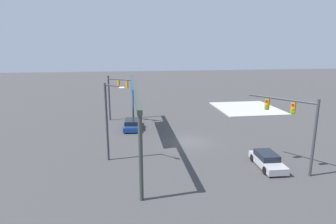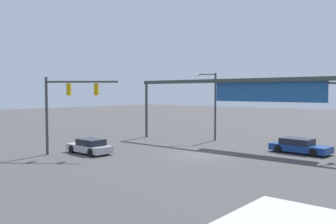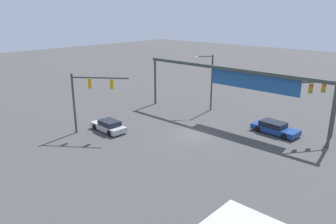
{
  "view_description": "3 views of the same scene",
  "coord_description": "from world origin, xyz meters",
  "px_view_note": "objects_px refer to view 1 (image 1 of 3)",
  "views": [
    {
      "loc": [
        -28.65,
        6.5,
        10.22
      ],
      "look_at": [
        -0.84,
        2.5,
        3.57
      ],
      "focal_mm": 30.57,
      "sensor_mm": 36.0,
      "label": 1
    },
    {
      "loc": [
        16.81,
        -23.96,
        5.06
      ],
      "look_at": [
        -1.87,
        -1.61,
        3.45
      ],
      "focal_mm": 39.26,
      "sensor_mm": 36.0,
      "label": 2
    },
    {
      "loc": [
        19.01,
        -24.61,
        12.08
      ],
      "look_at": [
        -1.77,
        -1.94,
        2.52
      ],
      "focal_mm": 34.7,
      "sensor_mm": 36.0,
      "label": 3
    }
  ],
  "objects_px": {
    "traffic_signal_opposite_side": "(296,119)",
    "sedan_car_waiting_far": "(132,124)",
    "traffic_signal_near_corner": "(115,91)",
    "sedan_car_approaching": "(267,160)",
    "streetlamp_curved_arm": "(109,116)"
  },
  "relations": [
    {
      "from": "sedan_car_approaching",
      "to": "sedan_car_waiting_far",
      "type": "relative_size",
      "value": 0.88
    },
    {
      "from": "streetlamp_curved_arm",
      "to": "traffic_signal_opposite_side",
      "type": "bearing_deg",
      "value": 25.56
    },
    {
      "from": "traffic_signal_near_corner",
      "to": "streetlamp_curved_arm",
      "type": "bearing_deg",
      "value": -54.51
    },
    {
      "from": "traffic_signal_opposite_side",
      "to": "streetlamp_curved_arm",
      "type": "relative_size",
      "value": 0.89
    },
    {
      "from": "streetlamp_curved_arm",
      "to": "sedan_car_waiting_far",
      "type": "xyz_separation_m",
      "value": [
        9.86,
        -2.13,
        -3.54
      ]
    },
    {
      "from": "traffic_signal_opposite_side",
      "to": "sedan_car_approaching",
      "type": "xyz_separation_m",
      "value": [
        0.9,
        1.65,
        -3.81
      ]
    },
    {
      "from": "traffic_signal_opposite_side",
      "to": "streetlamp_curved_arm",
      "type": "distance_m",
      "value": 15.56
    },
    {
      "from": "traffic_signal_near_corner",
      "to": "sedan_car_waiting_far",
      "type": "xyz_separation_m",
      "value": [
        -4.04,
        -2.07,
        -3.62
      ]
    },
    {
      "from": "traffic_signal_opposite_side",
      "to": "sedan_car_approaching",
      "type": "distance_m",
      "value": 4.25
    },
    {
      "from": "traffic_signal_near_corner",
      "to": "sedan_car_waiting_far",
      "type": "height_order",
      "value": "traffic_signal_near_corner"
    },
    {
      "from": "traffic_signal_opposite_side",
      "to": "streetlamp_curved_arm",
      "type": "xyz_separation_m",
      "value": [
        4.19,
        14.98,
        -0.27
      ]
    },
    {
      "from": "traffic_signal_near_corner",
      "to": "sedan_car_waiting_far",
      "type": "relative_size",
      "value": 1.26
    },
    {
      "from": "streetlamp_curved_arm",
      "to": "sedan_car_waiting_far",
      "type": "height_order",
      "value": "streetlamp_curved_arm"
    },
    {
      "from": "sedan_car_approaching",
      "to": "sedan_car_waiting_far",
      "type": "bearing_deg",
      "value": -137.28
    },
    {
      "from": "traffic_signal_opposite_side",
      "to": "sedan_car_waiting_far",
      "type": "bearing_deg",
      "value": 6.19
    }
  ]
}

